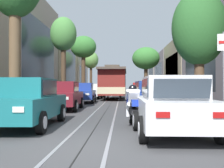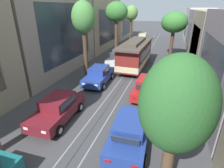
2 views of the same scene
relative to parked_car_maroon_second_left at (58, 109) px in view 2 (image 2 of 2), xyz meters
The scene contains 19 objects.
ground_plane 11.92m from the parked_car_maroon_second_left, 78.07° to the left, with size 160.00×160.00×0.00m, color #424244.
trolley_track_rails 14.99m from the parked_car_maroon_second_left, 80.55° to the left, with size 1.14×59.35×0.01m.
building_facade_left 13.59m from the parked_car_maroon_second_left, 119.79° to the left, with size 5.95×51.05×10.58m.
parked_car_maroon_second_left is the anchor object (origin of this frame).
parked_car_blue_mid_left 6.39m from the parked_car_maroon_second_left, 88.44° to the left, with size 2.12×4.41×1.58m.
parked_car_white_fourth_left 12.79m from the parked_car_maroon_second_left, 89.22° to the left, with size 2.14×4.42×1.58m.
parked_car_maroon_fifth_left 18.31m from the parked_car_maroon_second_left, 89.67° to the left, with size 2.10×4.40×1.58m.
parked_car_red_sixth_left 24.98m from the parked_car_maroon_second_left, 89.96° to the left, with size 2.05×4.38×1.58m.
parked_car_beige_far_left 31.23m from the parked_car_maroon_second_left, 89.57° to the left, with size 2.11×4.41×1.58m.
parked_car_blue_second_right 4.88m from the parked_car_maroon_second_left, ahead, with size 2.14×4.42×1.58m.
parked_car_red_mid_right 7.07m from the parked_car_maroon_second_left, 46.30° to the left, with size 2.11×4.41×1.58m.
street_tree_kerb_left_second 9.20m from the parked_car_maroon_second_left, 102.45° to the left, with size 2.24×2.10×7.26m.
street_tree_kerb_left_mid 17.76m from the parked_car_maroon_second_left, 94.50° to the left, with size 3.10×2.58×7.42m.
street_tree_kerb_left_fourth 28.58m from the parked_car_maroon_second_left, 93.53° to the left, with size 2.42×2.58×7.05m.
street_tree_kerb_right_near 7.92m from the parked_car_maroon_second_left, 24.13° to the right, with size 2.37×2.08×5.52m.
street_tree_kerb_right_second 19.73m from the parked_car_maroon_second_left, 70.94° to the left, with size 3.43×3.10×6.21m.
cable_car_trolley 12.23m from the parked_car_maroon_second_left, 78.37° to the left, with size 2.74×9.16×3.28m.
pedestrian_on_left_pavement 11.09m from the parked_car_maroon_second_left, 47.06° to the left, with size 0.55×0.42×1.68m.
fire_hydrant 6.41m from the parked_car_maroon_second_left, 11.90° to the left, with size 0.40×0.22×0.84m.
Camera 2 is at (3.84, 0.76, 6.66)m, focal length 28.71 mm.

